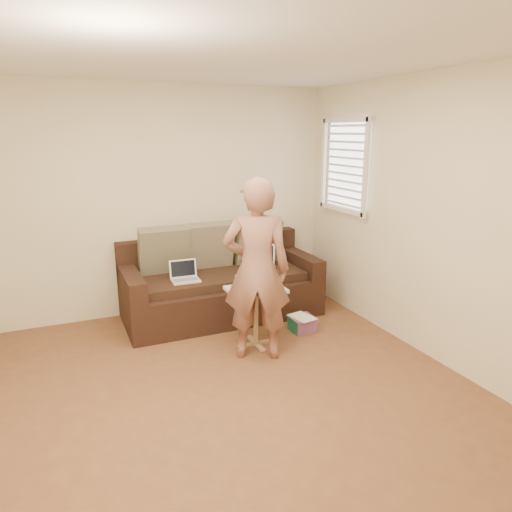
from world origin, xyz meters
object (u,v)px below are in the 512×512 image
(sofa, at_px, (222,281))
(laptop_white, at_px, (186,281))
(laptop_silver, at_px, (259,270))
(drinking_glass, at_px, (239,281))
(striped_box, at_px, (302,324))
(side_table, at_px, (256,317))
(person, at_px, (257,270))

(sofa, bearing_deg, laptop_white, -162.21)
(sofa, distance_m, laptop_silver, 0.46)
(drinking_glass, bearing_deg, sofa, 83.07)
(laptop_white, distance_m, striped_box, 1.33)
(striped_box, bearing_deg, side_table, -169.23)
(laptop_white, height_order, side_table, laptop_white)
(laptop_silver, xyz_separation_m, laptop_white, (-0.90, -0.09, 0.00))
(striped_box, bearing_deg, drinking_glass, -178.38)
(laptop_white, xyz_separation_m, striped_box, (1.10, -0.61, -0.44))
(laptop_white, xyz_separation_m, side_table, (0.51, -0.72, -0.22))
(sofa, relative_size, drinking_glass, 18.33)
(sofa, bearing_deg, side_table, -86.72)
(laptop_silver, relative_size, striped_box, 1.51)
(laptop_silver, bearing_deg, laptop_white, -146.10)
(laptop_white, height_order, striped_box, laptop_white)
(side_table, bearing_deg, sofa, 93.28)
(laptop_white, distance_m, drinking_glass, 0.74)
(person, xyz_separation_m, drinking_glass, (-0.06, 0.31, -0.19))
(drinking_glass, xyz_separation_m, striped_box, (0.74, 0.02, -0.58))
(side_table, xyz_separation_m, striped_box, (0.59, 0.11, -0.22))
(side_table, bearing_deg, striped_box, 10.77)
(laptop_white, bearing_deg, sofa, 19.89)
(person, height_order, striped_box, person)
(laptop_white, bearing_deg, laptop_silver, 7.84)
(laptop_white, relative_size, person, 0.17)
(laptop_silver, relative_size, side_table, 0.65)
(person, xyz_separation_m, striped_box, (0.68, 0.33, -0.77))
(sofa, xyz_separation_m, person, (-0.04, -1.08, 0.43))
(drinking_glass, bearing_deg, laptop_white, 119.83)
(side_table, height_order, striped_box, side_table)
(side_table, bearing_deg, drinking_glass, 147.56)
(laptop_silver, height_order, drinking_glass, drinking_glass)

